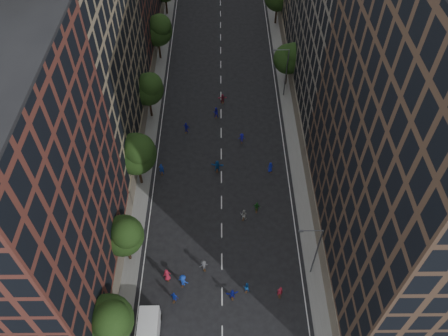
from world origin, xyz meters
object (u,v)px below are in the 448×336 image
(streetlamp_far, at_px, (285,70))
(skater_2, at_px, (246,287))
(streetlamp_near, at_px, (315,250))
(cargo_van, at_px, (149,331))

(streetlamp_far, height_order, skater_2, streetlamp_far)
(streetlamp_near, bearing_deg, streetlamp_far, 90.00)
(cargo_van, bearing_deg, streetlamp_near, 21.92)
(skater_2, bearing_deg, streetlamp_near, -153.65)
(streetlamp_near, distance_m, skater_2, 9.02)
(streetlamp_far, bearing_deg, cargo_van, -114.17)
(streetlamp_near, height_order, cargo_van, streetlamp_near)
(streetlamp_far, relative_size, skater_2, 5.86)
(streetlamp_far, height_order, cargo_van, streetlamp_far)
(streetlamp_far, relative_size, cargo_van, 1.87)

